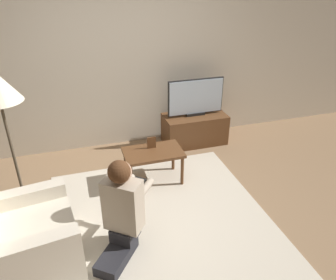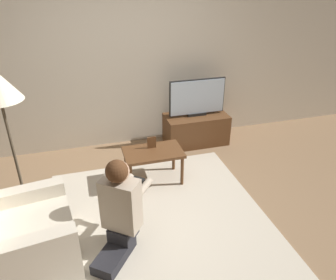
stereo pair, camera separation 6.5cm
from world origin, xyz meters
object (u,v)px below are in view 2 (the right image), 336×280
object	(u,v)px
coffee_table	(153,155)
armchair	(24,240)
tv	(197,97)
person_kneeling	(120,208)

from	to	relation	value
coffee_table	armchair	bearing A→B (deg)	-145.33
coffee_table	tv	bearing A→B (deg)	44.06
tv	person_kneeling	world-z (taller)	tv
coffee_table	person_kneeling	world-z (taller)	person_kneeling
coffee_table	armchair	size ratio (longest dim) A/B	0.75
tv	coffee_table	distance (m)	1.27
armchair	person_kneeling	bearing A→B (deg)	-101.07
coffee_table	person_kneeling	size ratio (longest dim) A/B	0.74
armchair	person_kneeling	world-z (taller)	person_kneeling
coffee_table	armchair	distance (m)	1.71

